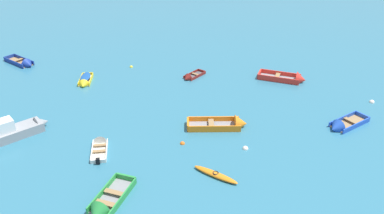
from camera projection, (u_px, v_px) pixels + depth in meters
The scene contains 14 objects.
rowboat_orange_back_row_right at pixel (229, 124), 29.99m from camera, with size 4.68×1.72×1.36m.
rowboat_maroon_midfield_left at pixel (190, 77), 38.09m from camera, with size 2.37×2.74×0.90m.
rowboat_green_foreground_center at pixel (104, 207), 22.04m from camera, with size 2.45×4.11×1.31m.
rowboat_red_cluster_inner at pixel (291, 79), 37.52m from camera, with size 4.75×2.83×1.42m.
rowboat_deep_blue_distant_center at pixel (25, 64), 41.06m from camera, with size 4.17×3.46×1.19m.
rowboat_blue_back_row_left at pixel (341, 126), 29.86m from camera, with size 3.83×3.29×1.23m.
rowboat_white_midfield_right at pixel (100, 145), 27.71m from camera, with size 1.51×3.17×0.96m.
rowboat_yellow_center at pixel (85, 81), 37.07m from camera, with size 1.35×3.10×0.97m.
motor_launch_grey_near_right at pixel (14, 131), 28.65m from camera, with size 4.73×4.51×1.82m.
kayak_orange_far_left at pixel (216, 175), 24.70m from camera, with size 2.97×2.12×0.30m.
mooring_buoy_between_boats_right at pixel (372, 102), 33.72m from camera, with size 0.45×0.45×0.45m, color silver.
mooring_buoy_trailing at pixel (131, 67), 40.71m from camera, with size 0.36×0.36×0.36m, color yellow.
mooring_buoy_central at pixel (182, 144), 28.05m from camera, with size 0.36×0.36×0.36m, color orange.
mooring_buoy_outer_edge at pixel (245, 149), 27.49m from camera, with size 0.42×0.42×0.42m, color silver.
Camera 1 is at (1.02, -8.89, 15.65)m, focal length 36.43 mm.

